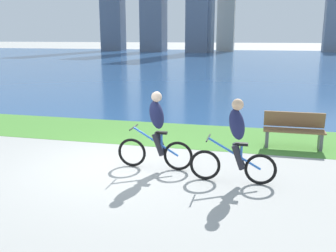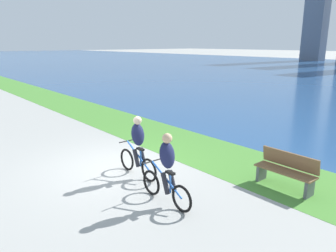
{
  "view_description": "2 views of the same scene",
  "coord_description": "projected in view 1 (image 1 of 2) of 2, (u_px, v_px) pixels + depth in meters",
  "views": [
    {
      "loc": [
        3.03,
        -7.41,
        2.8
      ],
      "look_at": [
        1.04,
        0.71,
        0.81
      ],
      "focal_mm": 40.77,
      "sensor_mm": 36.0,
      "label": 1
    },
    {
      "loc": [
        7.65,
        -4.55,
        3.52
      ],
      "look_at": [
        1.07,
        1.05,
        1.28
      ],
      "focal_mm": 34.26,
      "sensor_mm": 36.0,
      "label": 2
    }
  ],
  "objects": [
    {
      "name": "grass_strip_bayside",
      "position": [
        152.0,
        133.0,
        11.21
      ],
      "size": [
        120.0,
        2.74,
        0.01
      ],
      "primitive_type": "cube",
      "color": "#478433",
      "rests_on": "ground"
    },
    {
      "name": "ground_plane",
      "position": [
        114.0,
        166.0,
        8.35
      ],
      "size": [
        300.0,
        300.0,
        0.0
      ],
      "primitive_type": "plane",
      "color": "#9E9E99"
    },
    {
      "name": "bench_near_path",
      "position": [
        294.0,
        130.0,
        9.7
      ],
      "size": [
        1.5,
        0.47,
        0.9
      ],
      "color": "brown",
      "rests_on": "ground"
    },
    {
      "name": "cyclist_lead",
      "position": [
        156.0,
        131.0,
        8.04
      ],
      "size": [
        1.66,
        0.52,
        1.67
      ],
      "color": "black",
      "rests_on": "ground"
    },
    {
      "name": "cyclist_trailing",
      "position": [
        235.0,
        141.0,
        7.27
      ],
      "size": [
        1.68,
        0.52,
        1.65
      ],
      "color": "black",
      "rests_on": "ground"
    },
    {
      "name": "bay_water_surface",
      "position": [
        235.0,
        61.0,
        43.4
      ],
      "size": [
        300.0,
        65.39,
        0.0
      ],
      "primitive_type": "cube",
      "color": "navy",
      "rests_on": "ground"
    }
  ]
}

